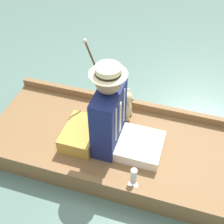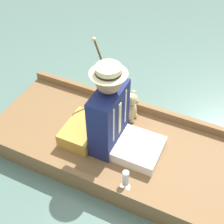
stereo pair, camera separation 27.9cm
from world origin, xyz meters
The scene contains 7 objects.
ground_plane centered at (0.00, 0.00, 0.00)m, with size 16.00×16.00×0.00m, color slate.
punt_boat centered at (0.00, 0.00, 0.08)m, with size 1.14×2.52×0.23m.
seat_cushion centered at (0.08, -0.30, 0.22)m, with size 0.46×0.32×0.15m.
seated_person centered at (0.03, 0.04, 0.49)m, with size 0.47×0.69×0.92m.
teddy_bear centered at (-0.36, 0.04, 0.31)m, with size 0.25×0.15×0.36m.
wine_glass centered at (0.44, 0.33, 0.27)m, with size 0.09×0.09×0.22m.
walking_cane centered at (-0.47, -0.31, 0.62)m, with size 0.04×0.30×0.81m.
Camera 2 is at (1.85, 0.87, 2.51)m, focal length 50.00 mm.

